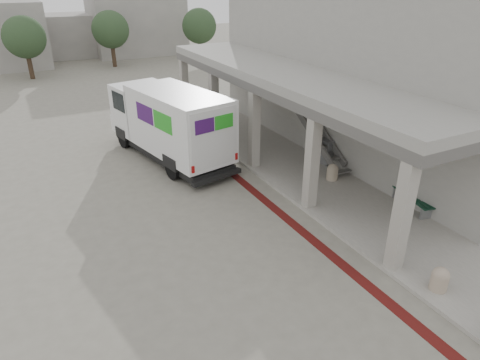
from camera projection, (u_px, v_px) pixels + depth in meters
ground at (265, 229)px, 14.04m from camera, size 120.00×120.00×0.00m
bike_lane_stripe at (261, 197)px, 16.05m from camera, size 0.35×40.00×0.01m
sidewalk at (359, 201)px, 15.69m from camera, size 4.40×28.00×0.12m
transit_building at (347, 78)px, 19.02m from camera, size 7.60×17.00×7.00m
distant_backdrop at (45, 31)px, 40.29m from camera, size 28.00×10.00×6.50m
tree_left at (24, 37)px, 32.89m from camera, size 3.20×3.20×4.80m
tree_mid at (110, 30)px, 37.42m from camera, size 3.20×3.20×4.80m
tree_right at (199, 26)px, 39.98m from camera, size 3.20×3.20×4.80m
fedex_truck at (168, 122)px, 18.76m from camera, size 3.66×7.83×3.21m
bench at (412, 199)px, 14.98m from camera, size 0.83×1.97×0.45m
bollard_near at (440, 279)px, 11.05m from camera, size 0.45×0.45×0.67m
bollard_far at (332, 172)px, 17.04m from camera, size 0.44×0.44×0.67m
utility_cabinet at (326, 151)px, 18.47m from camera, size 0.58×0.72×1.07m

